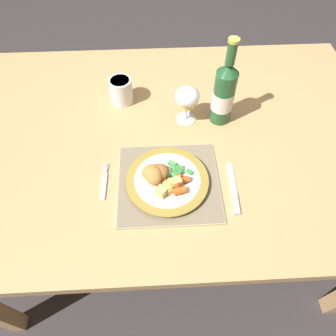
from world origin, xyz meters
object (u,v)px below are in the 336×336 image
at_px(wine_glass, 187,98).
at_px(dining_table, 172,146).
at_px(drinking_cup, 121,90).
at_px(bottle, 224,94).
at_px(dinner_plate, 167,181).
at_px(fork, 104,184).
at_px(table_knife, 234,192).

bearing_deg(wine_glass, dining_table, -130.88).
xyz_separation_m(dining_table, wine_glass, (0.05, 0.06, 0.17)).
bearing_deg(drinking_cup, bottle, -17.99).
distance_m(dinner_plate, fork, 0.20).
height_order(dinner_plate, wine_glass, wine_glass).
bearing_deg(fork, wine_glass, 44.18).
xyz_separation_m(dining_table, drinking_cup, (-0.18, 0.18, 0.12)).
distance_m(dinner_plate, table_knife, 0.21).
bearing_deg(fork, table_knife, -7.31).
bearing_deg(drinking_cup, table_knife, -50.73).
bearing_deg(bottle, drinking_cup, 162.01).
xyz_separation_m(dining_table, fork, (-0.22, -0.21, 0.08)).
relative_size(fork, bottle, 0.43).
height_order(dinner_plate, drinking_cup, drinking_cup).
height_order(table_knife, bottle, bottle).
height_order(dining_table, dinner_plate, dinner_plate).
xyz_separation_m(table_knife, bottle, (0.00, 0.32, 0.11)).
distance_m(bottle, drinking_cup, 0.38).
relative_size(fork, wine_glass, 0.98).
bearing_deg(fork, drinking_cup, 83.54).
bearing_deg(dinner_plate, dining_table, 82.80).
bearing_deg(dinner_plate, fork, 177.53).
bearing_deg(bottle, fork, -146.36).
bearing_deg(drinking_cup, dinner_plate, -68.64).
bearing_deg(dining_table, fork, -137.17).
distance_m(fork, table_knife, 0.40).
relative_size(dinner_plate, drinking_cup, 2.64).
height_order(wine_glass, bottle, bottle).
xyz_separation_m(dinner_plate, drinking_cup, (-0.15, 0.39, 0.03)).
relative_size(dinner_plate, bottle, 0.81).
bearing_deg(table_knife, wine_glass, 110.40).
distance_m(fork, bottle, 0.50).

